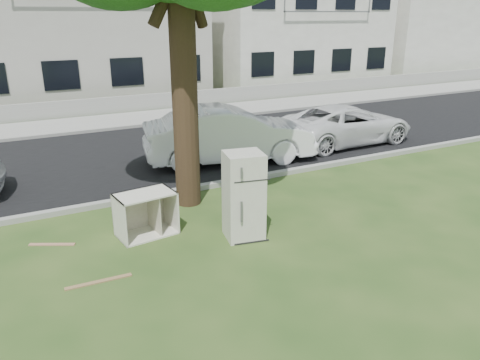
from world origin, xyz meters
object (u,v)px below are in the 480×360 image
fridge (244,196)px  cabinet (146,214)px  car_right (346,124)px  car_center (229,135)px

fridge → cabinet: (-1.61, 0.94, -0.41)m
cabinet → car_right: 8.54m
car_right → cabinet: bearing=114.0°
fridge → car_center: 4.82m
fridge → car_center: (1.89, 4.44, -0.04)m
fridge → car_center: size_ratio=0.35×
cabinet → car_center: car_center is taller
cabinet → car_right: (7.75, 3.57, 0.21)m
car_center → car_right: size_ratio=1.06×
cabinet → car_right: car_right is taller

